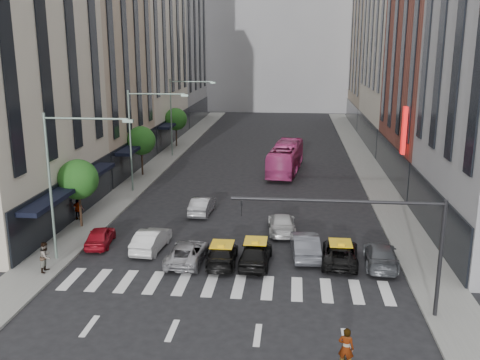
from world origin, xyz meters
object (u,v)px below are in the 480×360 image
(taxi_center, at_px, (256,253))
(pedestrian_far, at_px, (78,209))
(streetlamp_mid, at_px, (140,128))
(streetlamp_far, at_px, (179,107))
(taxi_left, at_px, (222,254))
(pedestrian_near, at_px, (46,257))
(bus, at_px, (286,158))
(car_white_front, at_px, (151,240))
(car_red, at_px, (100,236))
(streetlamp_near, at_px, (64,168))

(taxi_center, distance_m, pedestrian_far, 15.47)
(streetlamp_mid, bearing_deg, streetlamp_far, 90.00)
(taxi_left, bearing_deg, pedestrian_near, 11.20)
(taxi_left, relative_size, pedestrian_far, 2.68)
(pedestrian_near, bearing_deg, streetlamp_far, -2.09)
(taxi_center, relative_size, pedestrian_far, 2.74)
(streetlamp_mid, distance_m, bus, 16.27)
(streetlamp_mid, distance_m, car_white_front, 15.28)
(car_white_front, relative_size, bus, 0.39)
(car_white_front, height_order, bus, bus)
(pedestrian_far, bearing_deg, streetlamp_mid, -102.94)
(taxi_left, bearing_deg, bus, -100.09)
(car_white_front, height_order, pedestrian_near, pedestrian_near)
(car_white_front, bearing_deg, car_red, -2.61)
(car_white_front, distance_m, pedestrian_far, 8.63)
(streetlamp_near, distance_m, bus, 28.57)
(pedestrian_far, bearing_deg, pedestrian_near, 105.05)
(streetlamp_far, bearing_deg, bus, -28.14)
(taxi_center, bearing_deg, streetlamp_mid, -51.17)
(taxi_left, relative_size, taxi_center, 0.98)
(taxi_center, bearing_deg, streetlamp_near, 5.49)
(streetlamp_near, bearing_deg, streetlamp_far, 90.00)
(taxi_left, height_order, pedestrian_near, pedestrian_near)
(streetlamp_mid, distance_m, streetlamp_far, 16.00)
(taxi_center, height_order, pedestrian_near, pedestrian_near)
(streetlamp_mid, bearing_deg, taxi_center, -53.61)
(bus, bearing_deg, taxi_left, 88.67)
(streetlamp_far, xyz_separation_m, taxi_left, (9.32, -31.51, -5.28))
(streetlamp_far, bearing_deg, streetlamp_mid, -90.00)
(car_red, relative_size, car_white_front, 0.88)
(streetlamp_near, height_order, car_red, streetlamp_near)
(taxi_center, relative_size, bus, 0.41)
(pedestrian_near, bearing_deg, taxi_left, -77.38)
(car_white_front, bearing_deg, streetlamp_near, 32.21)
(streetlamp_far, xyz_separation_m, car_white_front, (4.43, -29.67, -5.20))
(streetlamp_mid, xyz_separation_m, taxi_left, (9.32, -15.51, -5.28))
(car_red, height_order, bus, bus)
(streetlamp_mid, height_order, car_white_front, streetlamp_mid)
(car_white_front, height_order, taxi_center, taxi_center)
(taxi_left, xyz_separation_m, pedestrian_near, (-9.99, -2.41, 0.41))
(streetlamp_mid, xyz_separation_m, car_red, (0.84, -13.22, -5.27))
(streetlamp_near, distance_m, streetlamp_mid, 16.00)
(streetlamp_near, bearing_deg, car_red, 73.10)
(streetlamp_far, bearing_deg, taxi_center, -70.13)
(pedestrian_near, distance_m, pedestrian_far, 9.50)
(streetlamp_mid, distance_m, car_red, 14.26)
(car_red, relative_size, pedestrian_far, 2.31)
(streetlamp_far, height_order, car_red, streetlamp_far)
(car_white_front, bearing_deg, streetlamp_mid, -67.55)
(car_white_front, xyz_separation_m, pedestrian_near, (-5.10, -4.25, 0.34))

